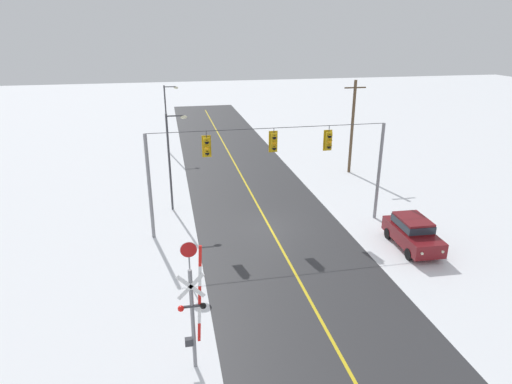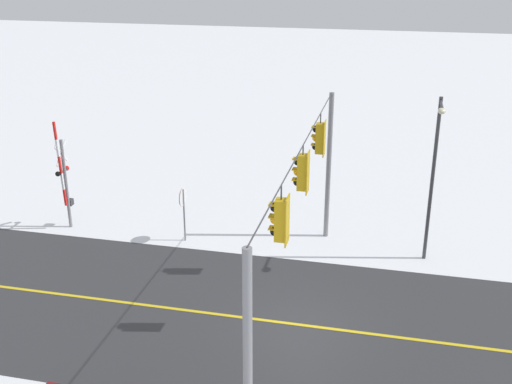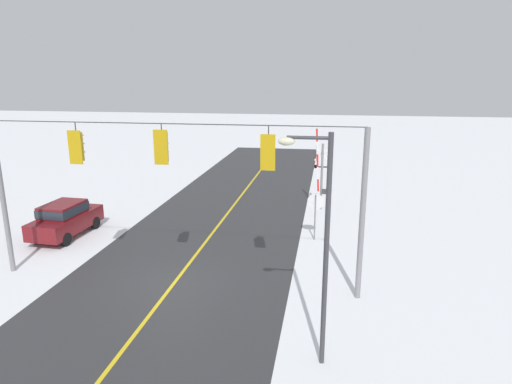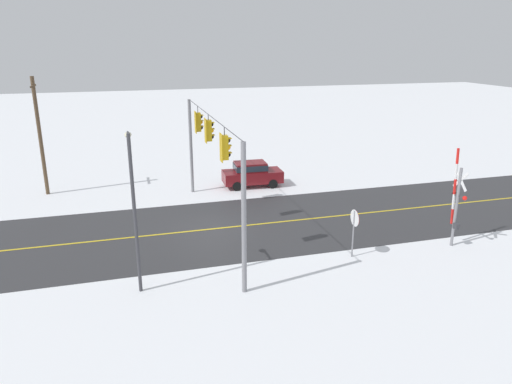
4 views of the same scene
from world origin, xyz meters
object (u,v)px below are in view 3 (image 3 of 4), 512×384
(stop_sign, at_px, (315,206))
(parked_car_maroon, at_px, (65,218))
(railroad_crossing, at_px, (321,172))
(streetlamp_near, at_px, (319,231))

(stop_sign, relative_size, parked_car_maroon, 0.55)
(railroad_crossing, xyz_separation_m, parked_car_maroon, (12.52, 6.92, -1.35))
(stop_sign, bearing_deg, streetlamp_near, 92.18)
(stop_sign, height_order, streetlamp_near, streetlamp_near)
(railroad_crossing, bearing_deg, parked_car_maroon, 28.92)
(railroad_crossing, distance_m, parked_car_maroon, 14.37)
(stop_sign, xyz_separation_m, parked_car_maroon, (12.39, 1.54, -0.76))
(stop_sign, relative_size, streetlamp_near, 0.36)
(parked_car_maroon, distance_m, streetlamp_near, 15.48)
(stop_sign, distance_m, parked_car_maroon, 12.51)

